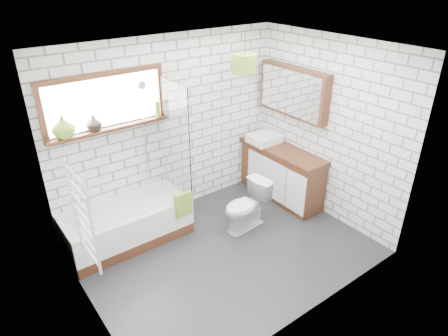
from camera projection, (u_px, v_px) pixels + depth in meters
floor at (227, 251)px, 5.09m from camera, size 3.40×2.60×0.01m
ceiling at (228, 50)px, 3.93m from camera, size 3.40×2.60×0.01m
wall_back at (170, 129)px, 5.44m from camera, size 3.40×0.01×2.50m
wall_front at (315, 216)px, 3.58m from camera, size 3.40×0.01×2.50m
wall_left at (77, 214)px, 3.61m from camera, size 0.01×2.60×2.50m
wall_right at (327, 130)px, 5.42m from camera, size 0.01×2.60×2.50m
window at (106, 103)px, 4.70m from camera, size 1.52×0.16×0.68m
towel_radiator at (83, 217)px, 3.65m from camera, size 0.06×0.52×1.00m
mirror_cabinet at (293, 92)px, 5.61m from camera, size 0.16×1.20×0.70m
shower_riser at (144, 130)px, 5.15m from camera, size 0.02×0.02×1.30m
bathtub at (128, 224)px, 5.17m from camera, size 1.58×0.70×0.51m
shower_screen at (175, 138)px, 5.11m from camera, size 0.02×0.72×1.50m
towel_green at (183, 204)px, 5.15m from camera, size 0.24×0.07×0.33m
towel_beige at (183, 204)px, 5.15m from camera, size 0.21×0.05×0.28m
vanity at (281, 173)px, 6.09m from camera, size 0.46×1.42×0.81m
basin at (264, 138)px, 6.09m from camera, size 0.44×0.38×0.13m
tap at (272, 132)px, 6.15m from camera, size 0.03×0.03×0.17m
toilet at (246, 206)px, 5.39m from camera, size 0.44×0.70×0.68m
vase_olive at (63, 128)px, 4.48m from camera, size 0.31×0.31×0.26m
vase_dark at (94, 124)px, 4.69m from camera, size 0.21×0.21×0.19m
bottle at (157, 110)px, 5.13m from camera, size 0.08×0.08×0.20m
pendant at (245, 63)px, 5.20m from camera, size 0.32×0.32×0.24m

